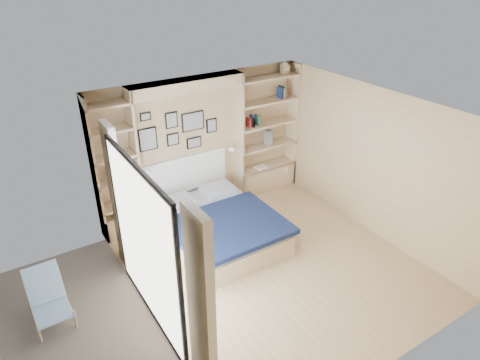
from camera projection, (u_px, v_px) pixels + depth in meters
ground at (272, 264)px, 6.69m from camera, size 4.50×4.50×0.00m
room_shell at (201, 172)px, 7.14m from camera, size 4.50×4.50×4.50m
bed at (217, 226)px, 7.13m from camera, size 1.75×2.32×1.07m
photo_gallery at (178, 130)px, 7.38m from camera, size 1.48×0.02×0.82m
reading_lamps at (193, 159)px, 7.53m from camera, size 1.92×0.12×0.15m
shelf_decor at (256, 112)px, 7.96m from camera, size 3.51×0.23×2.03m
deck_chair at (49, 299)px, 5.50m from camera, size 0.47×0.77×0.76m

